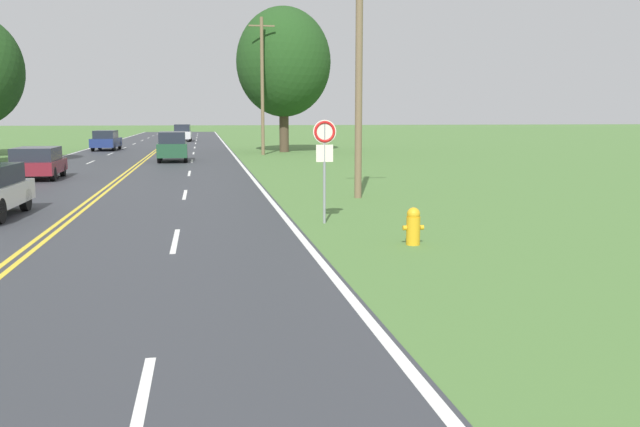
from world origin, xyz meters
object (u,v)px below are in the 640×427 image
car_maroon_hatchback_mid_far (37,162)px  car_silver_suv_horizon (183,132)px  traffic_sign (325,146)px  fire_hydrant (413,226)px  car_dark_blue_sedan_distant (106,140)px  car_dark_green_suv_receding (173,146)px  tree_left_verge (284,62)px

car_maroon_hatchback_mid_far → car_silver_suv_horizon: size_ratio=0.81×
traffic_sign → car_silver_suv_horizon: traffic_sign is taller
fire_hydrant → car_maroon_hatchback_mid_far: bearing=123.5°
traffic_sign → fire_hydrant: bearing=-66.9°
traffic_sign → car_maroon_hatchback_mid_far: (-10.26, 14.34, -1.27)m
traffic_sign → car_dark_blue_sedan_distant: size_ratio=0.57×
fire_hydrant → car_dark_green_suv_receding: bearing=102.4°
car_dark_green_suv_receding → tree_left_verge: bearing=139.7°
car_maroon_hatchback_mid_far → car_dark_blue_sedan_distant: (-0.41, 25.27, 0.07)m
fire_hydrant → tree_left_verge: bearing=87.3°
car_dark_green_suv_receding → fire_hydrant: bearing=11.4°
fire_hydrant → car_silver_suv_horizon: car_silver_suv_horizon is taller
car_dark_green_suv_receding → car_silver_suv_horizon: size_ratio=0.88×
tree_left_verge → car_silver_suv_horizon: 25.52m
car_dark_green_suv_receding → car_dark_blue_sedan_distant: car_dark_green_suv_receding is taller
car_dark_green_suv_receding → car_silver_suv_horizon: 33.18m
car_silver_suv_horizon → car_maroon_hatchback_mid_far: bearing=-5.8°
traffic_sign → car_dark_blue_sedan_distant: 41.04m
traffic_sign → car_silver_suv_horizon: 58.51m
tree_left_verge → car_maroon_hatchback_mid_far: bearing=-123.2°
fire_hydrant → car_silver_suv_horizon: size_ratio=0.17×
fire_hydrant → car_dark_green_suv_receding: 28.99m
traffic_sign → car_maroon_hatchback_mid_far: traffic_sign is taller
tree_left_verge → car_silver_suv_horizon: bearing=109.5°
traffic_sign → tree_left_verge: (3.14, 34.85, 4.74)m
fire_hydrant → car_dark_green_suv_receding: size_ratio=0.19×
car_maroon_hatchback_mid_far → car_dark_blue_sedan_distant: 25.27m
car_silver_suv_horizon → fire_hydrant: bearing=6.9°
fire_hydrant → car_dark_green_suv_receding: car_dark_green_suv_receding is taller
traffic_sign → tree_left_verge: tree_left_verge is taller
car_maroon_hatchback_mid_far → traffic_sign: bearing=-145.6°
tree_left_verge → car_maroon_hatchback_mid_far: (-13.40, -20.50, -6.01)m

